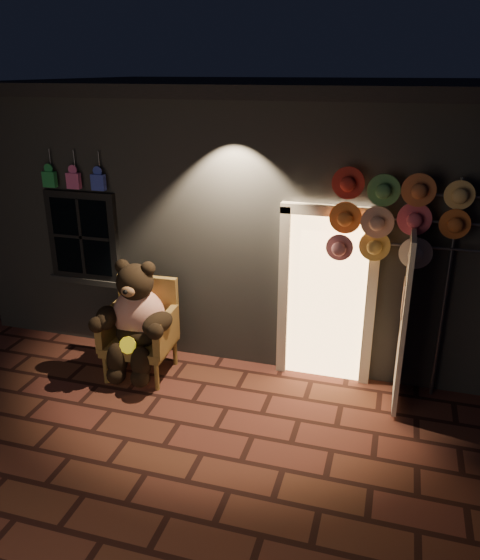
% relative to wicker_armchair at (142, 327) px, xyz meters
% --- Properties ---
extents(ground, '(60.00, 60.00, 0.00)m').
position_rel_wicker_armchair_xyz_m(ground, '(0.86, -0.94, -0.60)').
color(ground, '#542720').
rests_on(ground, ground).
extents(shop_building, '(7.30, 5.95, 3.51)m').
position_rel_wicker_armchair_xyz_m(shop_building, '(0.86, 3.05, 1.14)').
color(shop_building, slate).
rests_on(shop_building, ground).
extents(wicker_armchair, '(0.86, 0.78, 1.20)m').
position_rel_wicker_armchair_xyz_m(wicker_armchair, '(0.00, 0.00, 0.00)').
color(wicker_armchair, olive).
rests_on(wicker_armchair, ground).
extents(teddy_bear, '(1.05, 0.83, 1.45)m').
position_rel_wicker_armchair_xyz_m(teddy_bear, '(0.00, -0.15, 0.18)').
color(teddy_bear, red).
rests_on(teddy_bear, ground).
extents(hat_rack, '(1.62, 0.22, 2.60)m').
position_rel_wicker_armchair_xyz_m(hat_rack, '(2.91, 0.34, 1.51)').
color(hat_rack, '#59595E').
rests_on(hat_rack, ground).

